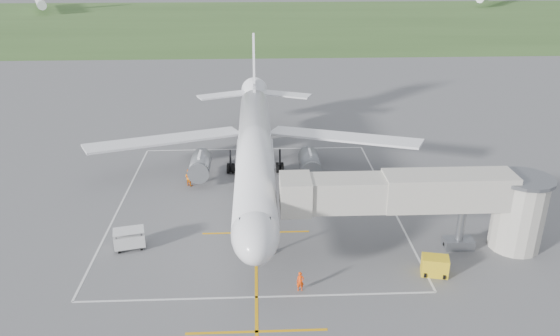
{
  "coord_description": "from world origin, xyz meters",
  "views": [
    {
      "loc": [
        0.26,
        -54.82,
        25.49
      ],
      "look_at": [
        2.53,
        -4.0,
        4.0
      ],
      "focal_mm": 35.0,
      "sensor_mm": 36.0,
      "label": 1
    }
  ],
  "objects_px": {
    "baggage_cart": "(129,239)",
    "ramp_worker_nose": "(300,281)",
    "ramp_worker_wing": "(189,177)",
    "airliner": "(255,148)",
    "jet_bridge": "(438,200)",
    "gpu_unit": "(435,266)"
  },
  "relations": [
    {
      "from": "gpu_unit",
      "to": "ramp_worker_wing",
      "type": "relative_size",
      "value": 1.23
    },
    {
      "from": "jet_bridge",
      "to": "baggage_cart",
      "type": "height_order",
      "value": "jet_bridge"
    },
    {
      "from": "airliner",
      "to": "gpu_unit",
      "type": "xyz_separation_m",
      "value": [
        14.6,
        -18.27,
        -3.6
      ]
    },
    {
      "from": "baggage_cart",
      "to": "ramp_worker_nose",
      "type": "relative_size",
      "value": 1.8
    },
    {
      "from": "airliner",
      "to": "gpu_unit",
      "type": "relative_size",
      "value": 19.6
    },
    {
      "from": "ramp_worker_nose",
      "to": "ramp_worker_wing",
      "type": "bearing_deg",
      "value": 117.34
    },
    {
      "from": "jet_bridge",
      "to": "gpu_unit",
      "type": "bearing_deg",
      "value": -105.63
    },
    {
      "from": "ramp_worker_wing",
      "to": "baggage_cart",
      "type": "bearing_deg",
      "value": 107.51
    },
    {
      "from": "airliner",
      "to": "ramp_worker_nose",
      "type": "distance_m",
      "value": 20.62
    },
    {
      "from": "jet_bridge",
      "to": "ramp_worker_wing",
      "type": "height_order",
      "value": "jet_bridge"
    },
    {
      "from": "ramp_worker_nose",
      "to": "ramp_worker_wing",
      "type": "distance_m",
      "value": 22.94
    },
    {
      "from": "gpu_unit",
      "to": "ramp_worker_nose",
      "type": "bearing_deg",
      "value": -158.67
    },
    {
      "from": "jet_bridge",
      "to": "airliner",
      "type": "bearing_deg",
      "value": 137.81
    },
    {
      "from": "ramp_worker_wing",
      "to": "jet_bridge",
      "type": "bearing_deg",
      "value": -178.57
    },
    {
      "from": "baggage_cart",
      "to": "ramp_worker_nose",
      "type": "xyz_separation_m",
      "value": [
        14.62,
        -6.94,
        -0.13
      ]
    },
    {
      "from": "gpu_unit",
      "to": "jet_bridge",
      "type": "bearing_deg",
      "value": 86.86
    },
    {
      "from": "jet_bridge",
      "to": "ramp_worker_wing",
      "type": "distance_m",
      "value": 27.52
    },
    {
      "from": "baggage_cart",
      "to": "ramp_worker_wing",
      "type": "distance_m",
      "value": 13.81
    },
    {
      "from": "airliner",
      "to": "ramp_worker_wing",
      "type": "height_order",
      "value": "airliner"
    },
    {
      "from": "ramp_worker_nose",
      "to": "ramp_worker_wing",
      "type": "relative_size",
      "value": 0.84
    },
    {
      "from": "baggage_cart",
      "to": "ramp_worker_nose",
      "type": "bearing_deg",
      "value": -38.49
    },
    {
      "from": "airliner",
      "to": "jet_bridge",
      "type": "relative_size",
      "value": 2.0
    }
  ]
}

